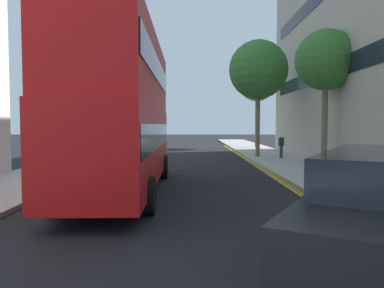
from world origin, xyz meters
The scene contains 9 objects.
sidewalk_right centered at (6.50, 16.00, 0.07)m, with size 4.00×80.00×0.14m, color #ADA89E.
sidewalk_left centered at (-6.50, 16.00, 0.07)m, with size 4.00×80.00×0.14m, color #ADA89E.
kerb_line_outer centered at (4.40, 14.00, 0.00)m, with size 0.10×56.00×0.01m, color yellow.
kerb_line_inner centered at (4.24, 14.00, 0.00)m, with size 0.10×56.00×0.01m, color yellow.
double_decker_bus_away centered at (-1.97, 12.02, 3.03)m, with size 2.92×10.84×5.64m.
pedestrian_far centered at (6.63, 24.02, 0.99)m, with size 0.34×0.22×1.62m.
street_tree_near centered at (7.73, 18.91, 5.90)m, with size 3.29×3.29×7.45m.
street_tree_mid centered at (7.22, 37.03, 6.71)m, with size 3.78×3.78×8.50m.
street_tree_far centered at (5.25, 25.40, 6.36)m, with size 4.22×4.22×8.35m.
Camera 1 is at (0.49, -1.14, 2.44)m, focal length 34.34 mm.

